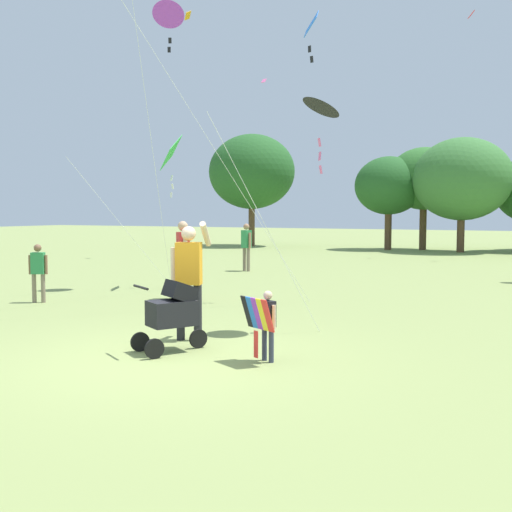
{
  "coord_description": "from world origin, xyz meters",
  "views": [
    {
      "loc": [
        4.64,
        -6.76,
        2.01
      ],
      "look_at": [
        0.43,
        1.82,
        1.3
      ],
      "focal_mm": 42.56,
      "sensor_mm": 36.0,
      "label": 1
    }
  ],
  "objects_px": {
    "kite_blue_high": "(303,40)",
    "person_sitting_far": "(246,243)",
    "person_adult_flyer": "(189,272)",
    "person_kid_running": "(183,253)",
    "kite_orange_delta": "(168,16)",
    "kite_green_novelty": "(170,156)",
    "stroller": "(173,310)",
    "child_with_butterfly_kite": "(266,319)",
    "kite_adult_black": "(321,109)",
    "person_red_shirt": "(38,268)"
  },
  "relations": [
    {
      "from": "kite_blue_high",
      "to": "person_sitting_far",
      "type": "bearing_deg",
      "value": 126.85
    },
    {
      "from": "person_adult_flyer",
      "to": "person_kid_running",
      "type": "height_order",
      "value": "person_adult_flyer"
    },
    {
      "from": "person_adult_flyer",
      "to": "kite_orange_delta",
      "type": "xyz_separation_m",
      "value": [
        -3.85,
        5.16,
        5.84
      ]
    },
    {
      "from": "kite_green_novelty",
      "to": "person_kid_running",
      "type": "distance_m",
      "value": 3.27
    },
    {
      "from": "kite_green_novelty",
      "to": "person_kid_running",
      "type": "relative_size",
      "value": 2.24
    },
    {
      "from": "person_adult_flyer",
      "to": "stroller",
      "type": "relative_size",
      "value": 1.72
    },
    {
      "from": "child_with_butterfly_kite",
      "to": "person_sitting_far",
      "type": "height_order",
      "value": "person_sitting_far"
    },
    {
      "from": "kite_adult_black",
      "to": "kite_blue_high",
      "type": "height_order",
      "value": "kite_blue_high"
    },
    {
      "from": "stroller",
      "to": "kite_blue_high",
      "type": "bearing_deg",
      "value": 91.36
    },
    {
      "from": "kite_orange_delta",
      "to": "person_kid_running",
      "type": "distance_m",
      "value": 6.21
    },
    {
      "from": "kite_orange_delta",
      "to": "person_red_shirt",
      "type": "relative_size",
      "value": 5.63
    },
    {
      "from": "person_adult_flyer",
      "to": "person_red_shirt",
      "type": "distance_m",
      "value": 5.41
    },
    {
      "from": "kite_green_novelty",
      "to": "person_adult_flyer",
      "type": "bearing_deg",
      "value": -53.38
    },
    {
      "from": "person_adult_flyer",
      "to": "kite_orange_delta",
      "type": "bearing_deg",
      "value": 126.69
    },
    {
      "from": "kite_green_novelty",
      "to": "person_red_shirt",
      "type": "xyz_separation_m",
      "value": [
        -1.14,
        -3.46,
        -2.67
      ]
    },
    {
      "from": "kite_orange_delta",
      "to": "person_sitting_far",
      "type": "xyz_separation_m",
      "value": [
        -0.33,
        4.97,
        -5.97
      ]
    },
    {
      "from": "stroller",
      "to": "person_red_shirt",
      "type": "height_order",
      "value": "person_red_shirt"
    },
    {
      "from": "kite_adult_black",
      "to": "person_kid_running",
      "type": "height_order",
      "value": "kite_adult_black"
    },
    {
      "from": "person_adult_flyer",
      "to": "kite_adult_black",
      "type": "xyz_separation_m",
      "value": [
        1.59,
        1.51,
        2.59
      ]
    },
    {
      "from": "kite_adult_black",
      "to": "person_sitting_far",
      "type": "distance_m",
      "value": 10.73
    },
    {
      "from": "person_adult_flyer",
      "to": "kite_green_novelty",
      "type": "distance_m",
      "value": 7.01
    },
    {
      "from": "kite_orange_delta",
      "to": "kite_green_novelty",
      "type": "distance_m",
      "value": 3.48
    },
    {
      "from": "person_sitting_far",
      "to": "person_kid_running",
      "type": "height_order",
      "value": "person_kid_running"
    },
    {
      "from": "kite_adult_black",
      "to": "person_sitting_far",
      "type": "height_order",
      "value": "kite_adult_black"
    },
    {
      "from": "kite_adult_black",
      "to": "person_red_shirt",
      "type": "relative_size",
      "value": 3.01
    },
    {
      "from": "stroller",
      "to": "person_sitting_far",
      "type": "bearing_deg",
      "value": 111.97
    },
    {
      "from": "person_red_shirt",
      "to": "person_adult_flyer",
      "type": "bearing_deg",
      "value": -19.94
    },
    {
      "from": "kite_adult_black",
      "to": "person_kid_running",
      "type": "bearing_deg",
      "value": 152.48
    },
    {
      "from": "kite_orange_delta",
      "to": "person_red_shirt",
      "type": "bearing_deg",
      "value": -110.31
    },
    {
      "from": "child_with_butterfly_kite",
      "to": "stroller",
      "type": "distance_m",
      "value": 1.44
    },
    {
      "from": "kite_green_novelty",
      "to": "kite_adult_black",
      "type": "bearing_deg",
      "value": -34.45
    },
    {
      "from": "kite_blue_high",
      "to": "person_sitting_far",
      "type": "height_order",
      "value": "kite_blue_high"
    },
    {
      "from": "person_adult_flyer",
      "to": "kite_adult_black",
      "type": "distance_m",
      "value": 3.39
    },
    {
      "from": "kite_orange_delta",
      "to": "person_kid_running",
      "type": "height_order",
      "value": "kite_orange_delta"
    },
    {
      "from": "kite_orange_delta",
      "to": "kite_green_novelty",
      "type": "xyz_separation_m",
      "value": [
        -0.09,
        0.14,
        -3.48
      ]
    },
    {
      "from": "kite_adult_black",
      "to": "kite_blue_high",
      "type": "bearing_deg",
      "value": 117.1
    },
    {
      "from": "stroller",
      "to": "kite_green_novelty",
      "type": "distance_m",
      "value": 7.87
    },
    {
      "from": "person_kid_running",
      "to": "stroller",
      "type": "bearing_deg",
      "value": -58.61
    },
    {
      "from": "kite_blue_high",
      "to": "person_sitting_far",
      "type": "distance_m",
      "value": 8.55
    },
    {
      "from": "kite_green_novelty",
      "to": "stroller",
      "type": "bearing_deg",
      "value": -55.59
    },
    {
      "from": "kite_green_novelty",
      "to": "child_with_butterfly_kite",
      "type": "bearing_deg",
      "value": -47.09
    },
    {
      "from": "kite_blue_high",
      "to": "person_kid_running",
      "type": "distance_m",
      "value": 5.34
    },
    {
      "from": "kite_orange_delta",
      "to": "kite_blue_high",
      "type": "distance_m",
      "value": 4.19
    },
    {
      "from": "kite_green_novelty",
      "to": "kite_blue_high",
      "type": "height_order",
      "value": "kite_blue_high"
    },
    {
      "from": "kite_adult_black",
      "to": "person_sitting_far",
      "type": "xyz_separation_m",
      "value": [
        -5.77,
        8.62,
        -2.72
      ]
    },
    {
      "from": "kite_green_novelty",
      "to": "kite_orange_delta",
      "type": "bearing_deg",
      "value": -56.03
    },
    {
      "from": "kite_adult_black",
      "to": "kite_blue_high",
      "type": "distance_m",
      "value": 3.85
    },
    {
      "from": "person_sitting_far",
      "to": "kite_green_novelty",
      "type": "bearing_deg",
      "value": -87.14
    },
    {
      "from": "stroller",
      "to": "person_adult_flyer",
      "type": "bearing_deg",
      "value": 105.76
    },
    {
      "from": "kite_orange_delta",
      "to": "person_kid_running",
      "type": "xyz_separation_m",
      "value": [
        1.39,
        -1.55,
        -5.85
      ]
    }
  ]
}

